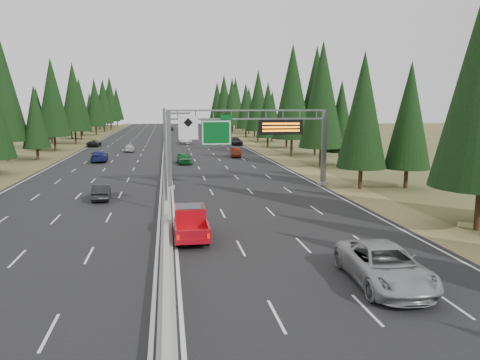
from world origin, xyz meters
TOP-DOWN VIEW (x-y plane):
  - road at (0.00, 80.00)m, footprint 32.00×260.00m
  - shoulder_right at (17.80, 80.00)m, footprint 3.60×260.00m
  - shoulder_left at (-17.80, 80.00)m, footprint 3.60×260.00m
  - median_barrier at (0.00, 80.00)m, footprint 0.70×260.00m
  - sign_gantry at (8.92, 34.88)m, footprint 16.75×0.98m
  - hov_sign_pole at (0.58, 24.97)m, footprint 2.80×0.50m
  - tree_row_right at (22.18, 74.02)m, footprint 12.31×242.12m
  - tree_row_left at (-21.77, 82.50)m, footprint 11.75×243.16m
  - silver_minivan at (9.93, 8.00)m, footprint 3.31×6.67m
  - red_pickup at (1.50, 17.54)m, footprint 2.02×5.65m
  - car_ahead_green at (2.51, 55.29)m, footprint 2.31×4.86m
  - car_ahead_dkred at (11.06, 63.13)m, footprint 1.85×4.50m
  - car_ahead_dkgrey at (14.50, 86.39)m, footprint 2.63×5.47m
  - car_ahead_white at (4.23, 91.48)m, footprint 2.95×5.74m
  - car_ahead_far at (1.50, 146.43)m, footprint 1.97×4.12m
  - car_onc_near at (-5.66, 30.43)m, footprint 1.69×4.19m
  - car_onc_blue at (-9.77, 59.81)m, footprint 2.65×5.76m
  - car_onc_white at (-6.50, 74.47)m, footprint 1.66×4.12m
  - car_onc_far at (-14.50, 86.98)m, footprint 2.49×4.95m

SIDE VIEW (x-z plane):
  - shoulder_right at x=17.80m, z-range 0.00..0.06m
  - shoulder_left at x=-17.80m, z-range 0.00..0.06m
  - road at x=0.00m, z-range 0.00..0.08m
  - median_barrier at x=0.00m, z-range -0.01..0.84m
  - car_onc_far at x=-14.50m, z-range 0.08..1.42m
  - car_onc_near at x=-5.66m, z-range 0.08..1.43m
  - car_ahead_far at x=1.50m, z-range 0.08..1.44m
  - car_onc_white at x=-6.50m, z-range 0.08..1.48m
  - car_ahead_dkred at x=11.06m, z-range 0.08..1.53m
  - car_ahead_dkgrey at x=14.50m, z-range 0.08..1.62m
  - car_ahead_white at x=4.23m, z-range 0.08..1.63m
  - car_ahead_green at x=2.51m, z-range 0.08..1.68m
  - car_onc_blue at x=-9.77m, z-range 0.08..1.71m
  - silver_minivan at x=9.93m, z-range 0.08..1.90m
  - red_pickup at x=1.50m, z-range 0.18..2.02m
  - hov_sign_pole at x=0.58m, z-range 0.72..8.72m
  - sign_gantry at x=8.92m, z-range 1.37..9.17m
  - tree_row_left at x=-21.77m, z-range -0.30..18.54m
  - tree_row_right at x=22.18m, z-range 0.14..18.60m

